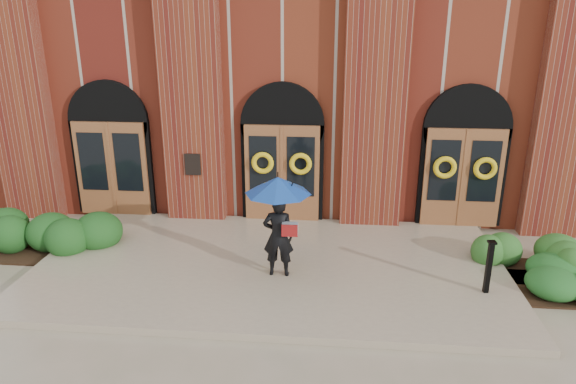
# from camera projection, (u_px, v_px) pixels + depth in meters

# --- Properties ---
(ground) EXTENTS (90.00, 90.00, 0.00)m
(ground) POSITION_uv_depth(u_px,v_px,m) (269.00, 272.00, 10.99)
(ground) COLOR tan
(ground) RESTS_ON ground
(landing) EXTENTS (10.00, 5.30, 0.15)m
(landing) POSITION_uv_depth(u_px,v_px,m) (270.00, 266.00, 11.11)
(landing) COLOR tan
(landing) RESTS_ON ground
(church_building) EXTENTS (16.20, 12.53, 7.00)m
(church_building) POSITION_uv_depth(u_px,v_px,m) (299.00, 67.00, 18.14)
(church_building) COLOR maroon
(church_building) RESTS_ON ground
(man_with_umbrella) EXTENTS (1.35, 1.35, 2.10)m
(man_with_umbrella) POSITION_uv_depth(u_px,v_px,m) (278.00, 208.00, 10.13)
(man_with_umbrella) COLOR black
(man_with_umbrella) RESTS_ON landing
(metal_post) EXTENTS (0.16, 0.16, 1.07)m
(metal_post) POSITION_uv_depth(u_px,v_px,m) (489.00, 266.00, 9.73)
(metal_post) COLOR black
(metal_post) RESTS_ON landing
(hedge_wall_left) EXTENTS (3.26, 1.30, 0.84)m
(hedge_wall_left) POSITION_uv_depth(u_px,v_px,m) (36.00, 234.00, 11.86)
(hedge_wall_left) COLOR #194517
(hedge_wall_left) RESTS_ON ground
(hedge_wall_right) EXTENTS (2.69, 1.07, 0.69)m
(hedge_wall_right) POSITION_uv_depth(u_px,v_px,m) (515.00, 257.00, 10.90)
(hedge_wall_right) COLOR #29591F
(hedge_wall_right) RESTS_ON ground
(hedge_front_right) EXTENTS (1.51, 1.30, 0.54)m
(hedge_front_right) POSITION_uv_depth(u_px,v_px,m) (547.00, 277.00, 10.22)
(hedge_front_right) COLOR #1E541E
(hedge_front_right) RESTS_ON ground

